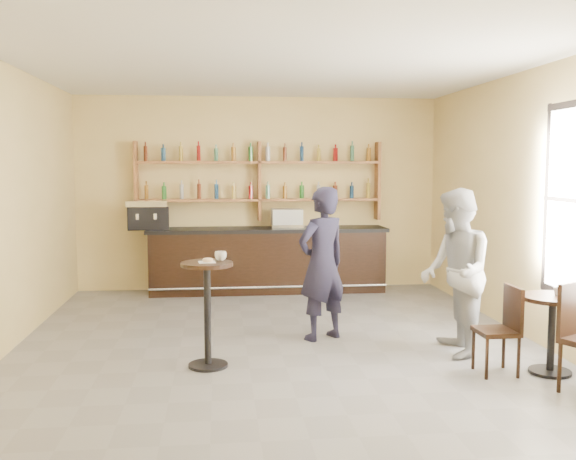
{
  "coord_description": "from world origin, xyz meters",
  "views": [
    {
      "loc": [
        -0.67,
        -7.24,
        2.06
      ],
      "look_at": [
        0.2,
        0.8,
        1.25
      ],
      "focal_mm": 40.0,
      "sensor_mm": 36.0,
      "label": 1
    }
  ],
  "objects": [
    {
      "name": "floor",
      "position": [
        0.0,
        0.0,
        0.0
      ],
      "size": [
        7.0,
        7.0,
        0.0
      ],
      "primitive_type": "plane",
      "color": "slate",
      "rests_on": "ground"
    },
    {
      "name": "ceiling",
      "position": [
        0.0,
        0.0,
        3.2
      ],
      "size": [
        7.0,
        7.0,
        0.0
      ],
      "primitive_type": "plane",
      "rotation": [
        3.14,
        0.0,
        0.0
      ],
      "color": "white",
      "rests_on": "wall_back"
    },
    {
      "name": "wall_back",
      "position": [
        0.0,
        3.5,
        1.6
      ],
      "size": [
        7.0,
        0.0,
        7.0
      ],
      "primitive_type": "plane",
      "rotation": [
        1.57,
        0.0,
        0.0
      ],
      "color": "#EDD087",
      "rests_on": "floor"
    },
    {
      "name": "wall_front",
      "position": [
        0.0,
        -3.5,
        1.6
      ],
      "size": [
        7.0,
        0.0,
        7.0
      ],
      "primitive_type": "plane",
      "rotation": [
        -1.57,
        0.0,
        0.0
      ],
      "color": "#EDD087",
      "rests_on": "floor"
    },
    {
      "name": "wall_left",
      "position": [
        -3.0,
        0.0,
        1.6
      ],
      "size": [
        0.0,
        7.0,
        7.0
      ],
      "primitive_type": "plane",
      "rotation": [
        1.57,
        0.0,
        1.57
      ],
      "color": "#EDD087",
      "rests_on": "floor"
    },
    {
      "name": "wall_right",
      "position": [
        3.0,
        0.0,
        1.6
      ],
      "size": [
        0.0,
        7.0,
        7.0
      ],
      "primitive_type": "plane",
      "rotation": [
        1.57,
        0.0,
        -1.57
      ],
      "color": "#EDD087",
      "rests_on": "floor"
    },
    {
      "name": "shelf_unit",
      "position": [
        0.0,
        3.37,
        1.81
      ],
      "size": [
        4.0,
        0.26,
        1.4
      ],
      "primitive_type": null,
      "color": "brown",
      "rests_on": "wall_back"
    },
    {
      "name": "liquor_bottles",
      "position": [
        0.0,
        3.37,
        1.98
      ],
      "size": [
        3.68,
        0.1,
        1.0
      ],
      "primitive_type": null,
      "color": "#8C5919",
      "rests_on": "shelf_unit"
    },
    {
      "name": "bar_counter",
      "position": [
        0.12,
        3.15,
        0.53
      ],
      "size": [
        3.89,
        0.76,
        1.05
      ],
      "primitive_type": null,
      "color": "black",
      "rests_on": "floor"
    },
    {
      "name": "espresso_machine",
      "position": [
        -1.8,
        3.15,
        1.28
      ],
      "size": [
        0.7,
        0.5,
        0.46
      ],
      "primitive_type": null,
      "rotation": [
        0.0,
        0.0,
        0.15
      ],
      "color": "black",
      "rests_on": "bar_counter"
    },
    {
      "name": "pastry_case",
      "position": [
        0.43,
        3.15,
        1.21
      ],
      "size": [
        0.54,
        0.44,
        0.31
      ],
      "primitive_type": null,
      "rotation": [
        0.0,
        0.0,
        -0.07
      ],
      "color": "silver",
      "rests_on": "bar_counter"
    },
    {
      "name": "pedestal_table",
      "position": [
        -0.8,
        -0.76,
        0.54
      ],
      "size": [
        0.67,
        0.67,
        1.09
      ],
      "primitive_type": null,
      "rotation": [
        0.0,
        0.0,
        0.31
      ],
      "color": "black",
      "rests_on": "floor"
    },
    {
      "name": "napkin",
      "position": [
        -0.8,
        -0.76,
        1.09
      ],
      "size": [
        0.18,
        0.18,
        0.0
      ],
      "primitive_type": "cube",
      "rotation": [
        0.0,
        0.0,
        0.1
      ],
      "color": "white",
      "rests_on": "pedestal_table"
    },
    {
      "name": "donut",
      "position": [
        -0.79,
        -0.77,
        1.11
      ],
      "size": [
        0.14,
        0.14,
        0.04
      ],
      "primitive_type": "torus",
      "rotation": [
        0.0,
        0.0,
        -0.39
      ],
      "color": "#DD9951",
      "rests_on": "napkin"
    },
    {
      "name": "cup_pedestal",
      "position": [
        -0.66,
        -0.66,
        1.13
      ],
      "size": [
        0.14,
        0.14,
        0.1
      ],
      "primitive_type": "imported",
      "rotation": [
        0.0,
        0.0,
        -0.13
      ],
      "color": "white",
      "rests_on": "pedestal_table"
    },
    {
      "name": "man_main",
      "position": [
        0.54,
        0.17,
        0.91
      ],
      "size": [
        0.79,
        0.71,
        1.82
      ],
      "primitive_type": "imported",
      "rotation": [
        0.0,
        0.0,
        3.66
      ],
      "color": "black",
      "rests_on": "floor"
    },
    {
      "name": "cafe_table",
      "position": [
        2.6,
        -1.34,
        0.39
      ],
      "size": [
        0.78,
        0.78,
        0.78
      ],
      "primitive_type": null,
      "rotation": [
        0.0,
        0.0,
        -0.31
      ],
      "color": "black",
      "rests_on": "floor"
    },
    {
      "name": "cup_cafe",
      "position": [
        2.65,
        -1.34,
        0.83
      ],
      "size": [
        0.11,
        0.11,
        0.09
      ],
      "primitive_type": "imported",
      "rotation": [
        0.0,
        0.0,
        -0.25
      ],
      "color": "white",
      "rests_on": "cafe_table"
    },
    {
      "name": "chair_west",
      "position": [
        2.05,
        -1.29,
        0.44
      ],
      "size": [
        0.38,
        0.38,
        0.88
      ],
      "primitive_type": null,
      "rotation": [
        0.0,
        0.0,
        -1.56
      ],
      "color": "black",
      "rests_on": "floor"
    },
    {
      "name": "patron_second",
      "position": [
        1.87,
        -0.61,
        0.91
      ],
      "size": [
        0.79,
        0.96,
        1.83
      ],
      "primitive_type": "imported",
      "rotation": [
        0.0,
        0.0,
        -1.69
      ],
      "color": "#949598",
      "rests_on": "floor"
    }
  ]
}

